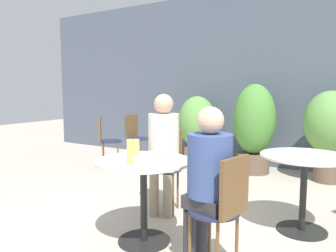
% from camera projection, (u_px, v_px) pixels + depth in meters
% --- Properties ---
extents(ground_plane, '(20.00, 20.00, 0.00)m').
position_uv_depth(ground_plane, '(155.00, 252.00, 2.64)').
color(ground_plane, '#B2A899').
extents(storefront_wall, '(10.00, 0.06, 3.00)m').
position_uv_depth(storefront_wall, '(270.00, 78.00, 5.43)').
color(storefront_wall, '#4C5666').
rests_on(storefront_wall, ground_plane).
extents(cafe_table_near, '(0.81, 0.81, 0.72)m').
position_uv_depth(cafe_table_near, '(144.00, 180.00, 2.77)').
color(cafe_table_near, black).
rests_on(cafe_table_near, ground_plane).
extents(cafe_table_far, '(0.79, 0.79, 0.72)m').
position_uv_depth(cafe_table_far, '(304.00, 174.00, 2.98)').
color(cafe_table_far, black).
rests_on(cafe_table_far, ground_plane).
extents(bistro_chair_0, '(0.39, 0.37, 0.87)m').
position_uv_depth(bistro_chair_0, '(224.00, 204.00, 2.22)').
color(bistro_chair_0, '#232847').
rests_on(bistro_chair_0, ground_plane).
extents(bistro_chair_1, '(0.38, 0.40, 0.87)m').
position_uv_depth(bistro_chair_1, '(167.00, 161.00, 3.56)').
color(bistro_chair_1, '#232847').
rests_on(bistro_chair_1, ground_plane).
extents(bistro_chair_3, '(0.37, 0.36, 0.87)m').
position_uv_depth(bistro_chair_3, '(135.00, 134.00, 5.66)').
color(bistro_chair_3, '#232847').
rests_on(bistro_chair_3, ground_plane).
extents(bistro_chair_5, '(0.42, 0.42, 0.87)m').
position_uv_depth(bistro_chair_5, '(105.00, 137.00, 5.33)').
color(bistro_chair_5, '#232847').
rests_on(bistro_chair_5, ground_plane).
extents(seated_person_0, '(0.35, 0.33, 1.19)m').
position_uv_depth(seated_person_0, '(208.00, 174.00, 2.29)').
color(seated_person_0, '#2D2D33').
rests_on(seated_person_0, ground_plane).
extents(seated_person_1, '(0.35, 0.37, 1.26)m').
position_uv_depth(seated_person_1, '(163.00, 143.00, 3.40)').
color(seated_person_1, gray).
rests_on(seated_person_1, ground_plane).
extents(beer_glass_0, '(0.06, 0.06, 0.18)m').
position_uv_depth(beer_glass_0, '(164.00, 150.00, 2.74)').
color(beer_glass_0, silver).
rests_on(beer_glass_0, cafe_table_near).
extents(beer_glass_1, '(0.06, 0.06, 0.15)m').
position_uv_depth(beer_glass_1, '(136.00, 148.00, 2.90)').
color(beer_glass_1, '#DBC65B').
rests_on(beer_glass_1, cafe_table_near).
extents(beer_glass_2, '(0.06, 0.06, 0.20)m').
position_uv_depth(beer_glass_2, '(130.00, 152.00, 2.59)').
color(beer_glass_2, '#DBC65B').
rests_on(beer_glass_2, cafe_table_near).
extents(potted_plant_0, '(0.66, 0.66, 1.19)m').
position_uv_depth(potted_plant_0, '(197.00, 126.00, 5.67)').
color(potted_plant_0, '#93664C').
rests_on(potted_plant_0, ground_plane).
extents(potted_plant_1, '(0.65, 0.65, 1.39)m').
position_uv_depth(potted_plant_1, '(254.00, 125.00, 5.11)').
color(potted_plant_1, brown).
rests_on(potted_plant_1, ground_plane).
extents(potted_plant_2, '(0.70, 0.70, 1.29)m').
position_uv_depth(potted_plant_2, '(330.00, 128.00, 4.58)').
color(potted_plant_2, brown).
rests_on(potted_plant_2, ground_plane).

